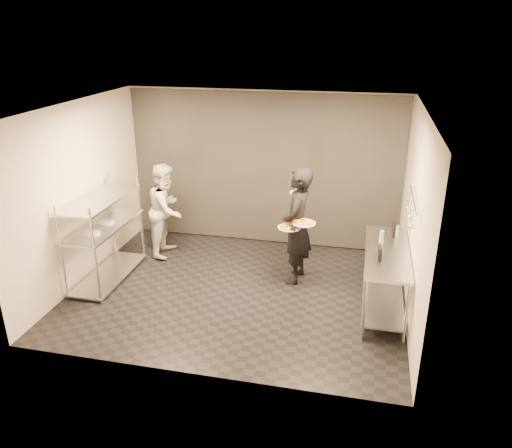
% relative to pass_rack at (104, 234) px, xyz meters
% --- Properties ---
extents(room_shell, '(5.00, 4.00, 2.80)m').
position_rel_pass_rack_xyz_m(room_shell, '(2.15, 1.18, 0.63)').
color(room_shell, black).
rests_on(room_shell, ground).
extents(pass_rack, '(0.60, 1.60, 1.50)m').
position_rel_pass_rack_xyz_m(pass_rack, '(0.00, 0.00, 0.00)').
color(pass_rack, '#B7BABF').
rests_on(pass_rack, ground).
extents(prep_counter, '(0.60, 1.80, 0.92)m').
position_rel_pass_rack_xyz_m(prep_counter, '(4.33, 0.00, -0.14)').
color(prep_counter, '#B7BABF').
rests_on(prep_counter, ground).
extents(utensil_rail, '(0.07, 1.20, 0.31)m').
position_rel_pass_rack_xyz_m(utensil_rail, '(4.58, 0.00, 0.78)').
color(utensil_rail, '#B7BABF').
rests_on(utensil_rail, room_shell).
extents(waiter, '(0.51, 0.72, 1.86)m').
position_rel_pass_rack_xyz_m(waiter, '(2.97, 0.60, 0.16)').
color(waiter, black).
rests_on(waiter, ground).
extents(chef, '(0.66, 0.83, 1.65)m').
position_rel_pass_rack_xyz_m(chef, '(0.60, 1.10, 0.06)').
color(chef, beige).
rests_on(chef, ground).
extents(pizza_plate_near, '(0.35, 0.35, 0.05)m').
position_rel_pass_rack_xyz_m(pizza_plate_near, '(2.89, 0.37, 0.23)').
color(pizza_plate_near, white).
rests_on(pizza_plate_near, waiter).
extents(pizza_plate_far, '(0.36, 0.36, 0.05)m').
position_rel_pass_rack_xyz_m(pizza_plate_far, '(3.10, 0.42, 0.30)').
color(pizza_plate_far, white).
rests_on(pizza_plate_far, waiter).
extents(salad_plate, '(0.25, 0.25, 0.07)m').
position_rel_pass_rack_xyz_m(salad_plate, '(2.91, 0.92, 0.62)').
color(salad_plate, white).
rests_on(salad_plate, waiter).
extents(pos_monitor, '(0.06, 0.23, 0.17)m').
position_rel_pass_rack_xyz_m(pos_monitor, '(4.21, -0.26, 0.23)').
color(pos_monitor, black).
rests_on(pos_monitor, prep_counter).
extents(bottle_green, '(0.06, 0.06, 0.22)m').
position_rel_pass_rack_xyz_m(bottle_green, '(4.24, 0.18, 0.26)').
color(bottle_green, gray).
rests_on(bottle_green, prep_counter).
extents(bottle_clear, '(0.05, 0.05, 0.18)m').
position_rel_pass_rack_xyz_m(bottle_clear, '(4.47, 0.53, 0.24)').
color(bottle_clear, gray).
rests_on(bottle_clear, prep_counter).
extents(bottle_dark, '(0.07, 0.07, 0.24)m').
position_rel_pass_rack_xyz_m(bottle_dark, '(4.41, 0.52, 0.27)').
color(bottle_dark, black).
rests_on(bottle_dark, prep_counter).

